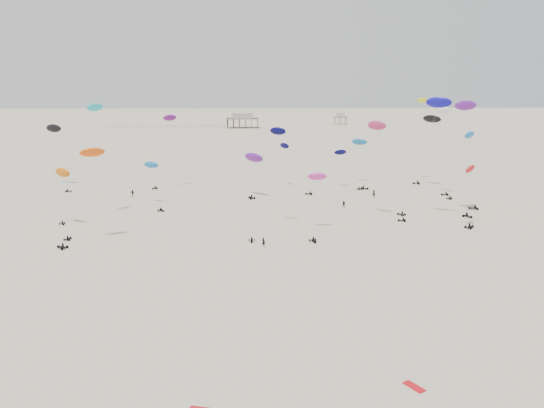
{
  "coord_description": "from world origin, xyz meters",
  "views": [
    {
      "loc": [
        -3.37,
        -4.61,
        27.9
      ],
      "look_at": [
        0.0,
        88.0,
        7.0
      ],
      "focal_mm": 35.0,
      "sensor_mm": 36.0,
      "label": 1
    }
  ],
  "objects_px": {
    "rig_0": "(316,194)",
    "rig_9": "(471,178)",
    "rig_4": "(89,128)",
    "spectator_0": "(263,246)",
    "pavilion_small": "(340,119)",
    "pavilion_main": "(243,121)"
  },
  "relations": [
    {
      "from": "rig_4",
      "to": "rig_9",
      "type": "bearing_deg",
      "value": 147.5
    },
    {
      "from": "pavilion_small",
      "to": "spectator_0",
      "type": "bearing_deg",
      "value": -101.8
    },
    {
      "from": "pavilion_small",
      "to": "rig_4",
      "type": "bearing_deg",
      "value": -109.98
    },
    {
      "from": "spectator_0",
      "to": "rig_9",
      "type": "bearing_deg",
      "value": -120.02
    },
    {
      "from": "pavilion_small",
      "to": "pavilion_main",
      "type": "bearing_deg",
      "value": -156.8
    },
    {
      "from": "rig_0",
      "to": "rig_9",
      "type": "relative_size",
      "value": 1.33
    },
    {
      "from": "rig_0",
      "to": "rig_4",
      "type": "relative_size",
      "value": 0.55
    },
    {
      "from": "rig_0",
      "to": "pavilion_main",
      "type": "bearing_deg",
      "value": -101.5
    },
    {
      "from": "pavilion_small",
      "to": "rig_9",
      "type": "relative_size",
      "value": 0.87
    },
    {
      "from": "rig_4",
      "to": "rig_9",
      "type": "xyz_separation_m",
      "value": [
        84.5,
        2.62,
        -11.68
      ]
    },
    {
      "from": "pavilion_main",
      "to": "rig_0",
      "type": "xyz_separation_m",
      "value": [
        18.72,
        -255.54,
        3.15
      ]
    },
    {
      "from": "rig_4",
      "to": "spectator_0",
      "type": "xyz_separation_m",
      "value": [
        36.52,
        -25.19,
        -18.9
      ]
    },
    {
      "from": "pavilion_main",
      "to": "spectator_0",
      "type": "distance_m",
      "value": 265.21
    },
    {
      "from": "pavilion_main",
      "to": "rig_9",
      "type": "relative_size",
      "value": 2.03
    },
    {
      "from": "rig_0",
      "to": "rig_4",
      "type": "height_order",
      "value": "rig_4"
    },
    {
      "from": "rig_0",
      "to": "rig_9",
      "type": "height_order",
      "value": "rig_0"
    },
    {
      "from": "pavilion_small",
      "to": "rig_9",
      "type": "distance_m",
      "value": 267.6
    },
    {
      "from": "rig_0",
      "to": "spectator_0",
      "type": "height_order",
      "value": "rig_0"
    },
    {
      "from": "rig_9",
      "to": "spectator_0",
      "type": "distance_m",
      "value": 55.93
    },
    {
      "from": "spectator_0",
      "to": "pavilion_main",
      "type": "bearing_deg",
      "value": -58.3
    },
    {
      "from": "rig_4",
      "to": "rig_9",
      "type": "height_order",
      "value": "rig_4"
    },
    {
      "from": "pavilion_main",
      "to": "rig_9",
      "type": "xyz_separation_m",
      "value": [
        56.37,
        -237.23,
        3.0
      ]
    }
  ]
}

